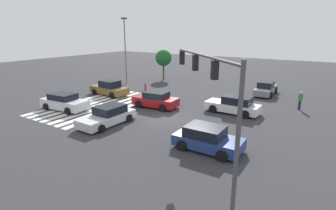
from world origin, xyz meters
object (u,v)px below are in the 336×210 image
Objects in this scene: car_1 at (64,102)px; car_2 at (109,88)px; car_5 at (266,89)px; street_light_pole_a at (125,45)px; car_0 at (156,100)px; car_3 at (207,139)px; car_4 at (108,116)px; tree_corner_b at (163,58)px; pedestrian at (300,100)px; car_6 at (234,105)px; traffic_signal_mast at (210,86)px; fire_hydrant at (145,87)px.

car_2 reaches higher than car_1.
car_5 is 0.54× the size of street_light_pole_a.
car_0 is 0.51× the size of street_light_pole_a.
car_2 is 17.01m from car_3.
car_4 is 20.63m from tree_corner_b.
car_1 is at bearing 177.16° from car_3.
car_2 is 8.50m from street_light_pole_a.
car_0 reaches higher than car_1.
car_2 is 2.81× the size of pedestrian.
car_6 reaches higher than car_1.
pedestrian is (-6.62, 11.72, 0.23)m from car_0.
car_3 is at bearing 139.81° from car_0.
car_5 is 19.01m from street_light_pole_a.
traffic_signal_mast is at bearing 132.68° from car_0.
car_4 is (7.12, 6.95, -0.09)m from car_2.
car_2 is 14.34m from car_6.
car_2 reaches higher than car_0.
car_5 reaches higher than car_4.
car_2 is 5.55× the size of fire_hydrant.
car_6 reaches higher than fire_hydrant.
car_1 is 0.99× the size of car_2.
traffic_signal_mast is at bearing 75.07° from car_4.
car_2 is 19.84m from pedestrian.
street_light_pole_a is at bearing -16.64° from car_6.
pedestrian reaches higher than car_0.
pedestrian is at bearing -154.71° from car_0.
traffic_signal_mast is at bearing -66.59° from car_3.
car_2 is at bearing -13.73° from car_0.
car_6 is at bearing -32.56° from traffic_signal_mast.
car_3 is at bearing -21.19° from traffic_signal_mast.
car_0 is at bearing 1.86° from traffic_signal_mast.
car_6 reaches higher than car_4.
street_light_pole_a is (-13.63, -10.13, 4.53)m from car_4.
pedestrian is (4.38, 4.09, 0.24)m from car_5.
car_0 is 0.93× the size of car_2.
fire_hydrant is at bearing 18.05° from tree_corner_b.
car_5 reaches higher than car_1.
street_light_pole_a is (-13.00, -3.88, 4.47)m from car_1.
car_3 is 17.52m from fire_hydrant.
car_4 is 0.54× the size of street_light_pole_a.
car_3 is 8.18m from car_6.
fire_hydrant is (5.65, -12.99, -0.28)m from car_5.
street_light_pole_a is (-5.53, -17.49, 4.46)m from car_6.
car_2 is at bearing 2.60° from tree_corner_b.
tree_corner_b is at bearing -63.98° from pedestrian.
car_6 is at bearing -2.88° from pedestrian.
car_3 is 0.96× the size of tree_corner_b.
car_1 is 1.00× the size of car_6.
traffic_signal_mast reaches higher than tree_corner_b.
pedestrian reaches higher than car_3.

